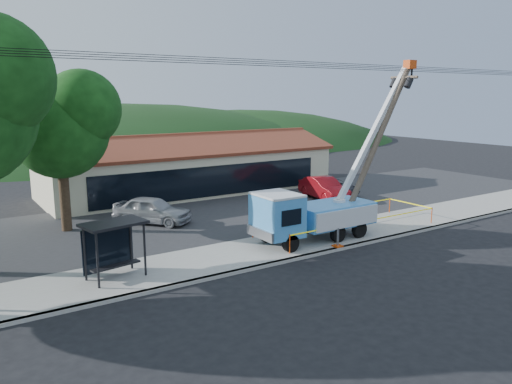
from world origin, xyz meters
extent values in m
plane|color=black|center=(0.00, 0.00, 0.00)|extent=(120.00, 120.00, 0.00)
cube|color=gray|center=(0.00, 2.10, 0.07)|extent=(60.00, 0.25, 0.15)
cube|color=gray|center=(0.00, 4.00, 0.07)|extent=(60.00, 4.00, 0.15)
cube|color=#28282B|center=(0.00, 12.00, 0.05)|extent=(60.00, 12.00, 0.10)
cube|color=beige|center=(4.00, 20.00, 1.70)|extent=(22.00, 8.00, 3.40)
cube|color=black|center=(4.00, 15.98, 1.43)|extent=(18.04, 0.08, 2.21)
cube|color=brown|center=(4.00, 18.00, 3.90)|extent=(22.50, 4.53, 1.52)
cube|color=brown|center=(4.00, 22.00, 3.90)|extent=(22.50, 4.53, 1.52)
cube|color=brown|center=(4.00, 20.00, 4.55)|extent=(22.50, 0.30, 0.25)
cylinder|color=#332316|center=(-7.00, 13.00, 2.09)|extent=(0.56, 0.56, 4.18)
sphere|color=black|center=(-7.00, 13.00, 5.70)|extent=(5.25, 5.25, 5.25)
sphere|color=black|center=(-8.05, 13.70, 6.65)|extent=(4.20, 4.20, 4.20)
sphere|color=black|center=(-5.95, 12.30, 6.84)|extent=(4.20, 4.20, 4.20)
ellipsoid|color=#153312|center=(10.00, 55.00, 0.00)|extent=(89.60, 64.00, 32.00)
ellipsoid|color=#153312|center=(30.00, 55.00, 0.00)|extent=(72.80, 52.00, 26.00)
cylinder|color=black|center=(0.00, 3.10, 8.82)|extent=(60.00, 0.02, 0.02)
cylinder|color=black|center=(0.00, 3.60, 8.94)|extent=(60.00, 0.02, 0.02)
cylinder|color=black|center=(0.00, 4.10, 9.06)|extent=(60.00, 0.02, 0.02)
cylinder|color=black|center=(0.00, 4.50, 9.18)|extent=(60.00, 0.02, 0.02)
cylinder|color=black|center=(1.01, 2.85, 0.57)|extent=(0.85, 0.28, 0.85)
cylinder|color=black|center=(1.01, 4.84, 0.57)|extent=(0.85, 0.28, 0.85)
cylinder|color=black|center=(4.04, 2.85, 0.57)|extent=(0.85, 0.28, 0.85)
cylinder|color=black|center=(4.04, 4.84, 0.57)|extent=(0.85, 0.28, 0.85)
cylinder|color=black|center=(5.56, 2.85, 0.57)|extent=(0.85, 0.28, 0.85)
cylinder|color=black|center=(5.56, 4.84, 0.57)|extent=(0.85, 0.28, 0.85)
cube|color=black|center=(3.47, 3.85, 0.81)|extent=(6.26, 0.95, 0.24)
cube|color=#3B91D4|center=(0.91, 3.85, 1.76)|extent=(1.90, 2.28, 1.99)
cube|color=silver|center=(0.91, 3.85, 2.80)|extent=(1.90, 2.28, 0.11)
cube|color=black|center=(0.01, 3.85, 1.90)|extent=(0.08, 1.71, 0.85)
cube|color=gray|center=(-0.08, 3.85, 1.00)|extent=(0.14, 2.18, 0.47)
cube|color=#3B91D4|center=(4.52, 3.85, 1.38)|extent=(4.36, 2.28, 1.14)
cylinder|color=silver|center=(4.99, 3.85, 1.80)|extent=(0.66, 0.66, 0.57)
cube|color=silver|center=(7.38, 3.85, 5.63)|extent=(5.00, 0.27, 7.32)
cube|color=gray|center=(7.67, 3.85, 5.87)|extent=(3.01, 0.17, 4.40)
cube|color=#DB430B|center=(9.77, 3.66, 9.22)|extent=(0.57, 0.47, 0.47)
cube|color=#DB430B|center=(3.47, 2.23, 0.18)|extent=(0.43, 0.43, 0.08)
cube|color=#DB430B|center=(5.94, 5.46, 0.18)|extent=(0.43, 0.43, 0.08)
cylinder|color=brown|center=(7.28, 3.68, 4.68)|extent=(5.27, 0.33, 9.22)
cube|color=brown|center=(9.37, 3.68, 8.50)|extent=(0.17, 1.84, 0.17)
cylinder|color=black|center=(9.17, 4.19, 8.20)|extent=(0.57, 0.37, 0.62)
cylinder|color=black|center=(9.17, 3.17, 8.20)|extent=(0.57, 0.37, 0.62)
cylinder|color=black|center=(-8.02, 3.32, 1.28)|extent=(0.11, 0.11, 2.27)
cylinder|color=black|center=(-5.97, 3.68, 1.28)|extent=(0.11, 0.11, 2.27)
cylinder|color=black|center=(-8.21, 4.44, 1.28)|extent=(0.11, 0.11, 2.27)
cylinder|color=black|center=(-6.16, 4.79, 1.28)|extent=(0.11, 0.11, 2.27)
cube|color=black|center=(-7.09, 4.06, 2.46)|extent=(2.68, 1.91, 0.11)
cube|color=black|center=(-7.20, 4.66, 1.28)|extent=(2.24, 0.44, 1.89)
cube|color=black|center=(-7.09, 4.06, 0.66)|extent=(2.11, 0.73, 0.08)
cylinder|color=#DB430B|center=(0.81, 2.67, 0.62)|extent=(0.06, 0.06, 0.94)
cylinder|color=#DB430B|center=(11.26, 2.67, 0.62)|extent=(0.06, 0.06, 0.94)
cylinder|color=#DB430B|center=(11.26, 5.88, 0.62)|extent=(0.06, 0.06, 0.94)
cylinder|color=#DB430B|center=(0.81, 5.88, 0.62)|extent=(0.06, 0.06, 0.94)
cube|color=yellow|center=(6.04, 2.67, 1.05)|extent=(10.45, 0.01, 0.06)
cube|color=yellow|center=(11.26, 4.28, 1.05)|extent=(0.01, 3.21, 0.06)
cube|color=yellow|center=(6.04, 5.88, 1.05)|extent=(10.45, 0.01, 0.06)
cube|color=yellow|center=(0.81, 4.28, 1.05)|extent=(0.01, 3.21, 0.06)
imported|color=#A0A2A7|center=(-2.37, 11.90, 0.00)|extent=(4.42, 4.78, 1.59)
imported|color=maroon|center=(10.70, 11.59, 0.00)|extent=(2.41, 5.01, 1.58)
imported|color=black|center=(12.41, 12.38, 0.00)|extent=(2.25, 4.33, 1.16)
camera|label=1|loc=(-13.01, -15.42, 7.57)|focal=35.00mm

